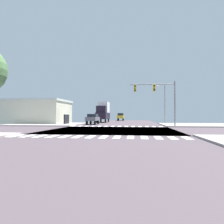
{
  "coord_description": "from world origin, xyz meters",
  "views": [
    {
      "loc": [
        2.61,
        -21.88,
        1.6
      ],
      "look_at": [
        -1.21,
        10.15,
        2.18
      ],
      "focal_mm": 31.64,
      "sensor_mm": 36.0,
      "label": 1
    }
  ],
  "objects_px": {
    "street_lamp": "(163,100)",
    "box_truck_crossing_1": "(103,111)",
    "traffic_signal_mast": "(157,93)",
    "sedan_queued_1": "(93,118)",
    "bank_building": "(29,112)",
    "suv_farside_2": "(121,116)"
  },
  "relations": [
    {
      "from": "traffic_signal_mast",
      "to": "suv_farside_2",
      "type": "height_order",
      "value": "traffic_signal_mast"
    },
    {
      "from": "street_lamp",
      "to": "box_truck_crossing_1",
      "type": "xyz_separation_m",
      "value": [
        -13.02,
        6.97,
        -1.97
      ]
    },
    {
      "from": "street_lamp",
      "to": "sedan_queued_1",
      "type": "distance_m",
      "value": 14.18
    },
    {
      "from": "suv_farside_2",
      "to": "traffic_signal_mast",
      "type": "bearing_deg",
      "value": 103.15
    },
    {
      "from": "traffic_signal_mast",
      "to": "suv_farside_2",
      "type": "xyz_separation_m",
      "value": [
        -7.69,
        32.89,
        -3.42
      ]
    },
    {
      "from": "traffic_signal_mast",
      "to": "sedan_queued_1",
      "type": "relative_size",
      "value": 1.52
    },
    {
      "from": "street_lamp",
      "to": "traffic_signal_mast",
      "type": "bearing_deg",
      "value": -102.73
    },
    {
      "from": "sedan_queued_1",
      "to": "traffic_signal_mast",
      "type": "bearing_deg",
      "value": 151.32
    },
    {
      "from": "traffic_signal_mast",
      "to": "bank_building",
      "type": "distance_m",
      "value": 25.97
    },
    {
      "from": "suv_farside_2",
      "to": "sedan_queued_1",
      "type": "bearing_deg",
      "value": 83.67
    },
    {
      "from": "street_lamp",
      "to": "box_truck_crossing_1",
      "type": "bearing_deg",
      "value": 151.81
    },
    {
      "from": "traffic_signal_mast",
      "to": "box_truck_crossing_1",
      "type": "height_order",
      "value": "traffic_signal_mast"
    },
    {
      "from": "traffic_signal_mast",
      "to": "sedan_queued_1",
      "type": "height_order",
      "value": "traffic_signal_mast"
    },
    {
      "from": "bank_building",
      "to": "sedan_queued_1",
      "type": "distance_m",
      "value": 14.04
    },
    {
      "from": "bank_building",
      "to": "box_truck_crossing_1",
      "type": "distance_m",
      "value": 16.3
    },
    {
      "from": "suv_farside_2",
      "to": "sedan_queued_1",
      "type": "relative_size",
      "value": 1.07
    },
    {
      "from": "street_lamp",
      "to": "bank_building",
      "type": "distance_m",
      "value": 26.89
    },
    {
      "from": "bank_building",
      "to": "box_truck_crossing_1",
      "type": "relative_size",
      "value": 2.35
    },
    {
      "from": "suv_farside_2",
      "to": "street_lamp",
      "type": "bearing_deg",
      "value": 113.92
    },
    {
      "from": "traffic_signal_mast",
      "to": "suv_farside_2",
      "type": "distance_m",
      "value": 33.95
    },
    {
      "from": "street_lamp",
      "to": "bank_building",
      "type": "xyz_separation_m",
      "value": [
        -26.74,
        -1.81,
        -2.18
      ]
    },
    {
      "from": "bank_building",
      "to": "street_lamp",
      "type": "bearing_deg",
      "value": 3.86
    }
  ]
}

